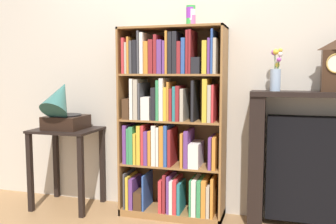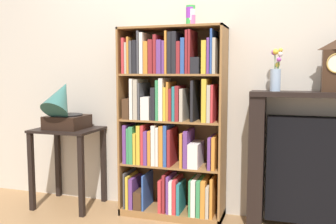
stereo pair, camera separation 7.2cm
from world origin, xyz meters
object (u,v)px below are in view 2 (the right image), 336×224
side_table_left (68,148)px  mantel_clock (336,66)px  gramophone (63,108)px  flower_vase (276,74)px  cup_stack (191,16)px  fireplace_mantel (328,164)px  bookshelf (170,126)px

side_table_left → mantel_clock: mantel_clock is taller
gramophone → flower_vase: flower_vase is taller
cup_stack → side_table_left: size_ratio=0.22×
side_table_left → gramophone: gramophone is taller
fireplace_mantel → bookshelf: bearing=-177.1°
mantel_clock → flower_vase: mantel_clock is taller
side_table_left → fireplace_mantel: bearing=3.2°
cup_stack → side_table_left: 1.66m
flower_vase → fireplace_mantel: bearing=3.4°
mantel_clock → bookshelf: bearing=-178.3°
gramophone → flower_vase: size_ratio=1.46×
gramophone → mantel_clock: mantel_clock is taller
side_table_left → fireplace_mantel: fireplace_mantel is taller
cup_stack → side_table_left: (-1.17, -0.05, -1.18)m
gramophone → bookshelf: bearing=6.8°
side_table_left → gramophone: size_ratio=1.49×
cup_stack → fireplace_mantel: size_ratio=0.14×
cup_stack → flower_vase: size_ratio=0.49×
cup_stack → flower_vase: 0.84m
side_table_left → mantel_clock: size_ratio=1.87×
mantel_clock → flower_vase: size_ratio=1.16×
bookshelf → mantel_clock: (1.31, 0.04, 0.51)m
flower_vase → cup_stack: bearing=-175.8°
side_table_left → mantel_clock: (2.30, 0.10, 0.76)m
gramophone → cup_stack: bearing=5.3°
cup_stack → fireplace_mantel: 1.62m
mantel_clock → cup_stack: bearing=-177.5°
bookshelf → flower_vase: (0.87, 0.04, 0.45)m
cup_stack → fireplace_mantel: cup_stack is taller
side_table_left → gramophone: (-0.00, -0.06, 0.39)m
fireplace_mantel → cup_stack: bearing=-176.1°
cup_stack → fireplace_mantel: bearing=3.9°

